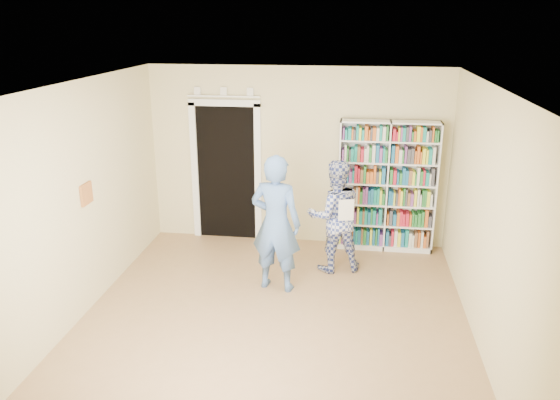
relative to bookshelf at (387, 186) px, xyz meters
name	(u,v)px	position (x,y,z in m)	size (l,w,h in m)	color
floor	(273,322)	(-1.35, -2.34, -0.99)	(5.00, 5.00, 0.00)	#9A724A
ceiling	(272,86)	(-1.35, -2.34, 1.71)	(5.00, 5.00, 0.00)	white
wall_back	(297,157)	(-1.35, 0.16, 0.36)	(4.50, 4.50, 0.00)	beige
wall_left	(77,203)	(-3.60, -2.34, 0.36)	(5.00, 5.00, 0.00)	beige
wall_right	(488,223)	(0.90, -2.34, 0.36)	(5.00, 5.00, 0.00)	beige
bookshelf	(387,186)	(0.00, 0.00, 0.00)	(1.43, 0.27, 1.96)	white
doorway	(226,166)	(-2.45, 0.13, 0.19)	(1.10, 0.08, 2.43)	black
wall_art	(86,194)	(-3.58, -2.14, 0.41)	(0.03, 0.25, 0.25)	brown
man_blue	(276,224)	(-1.44, -1.49, -0.10)	(0.65, 0.43, 1.78)	#4E73AF
man_plaid	(334,216)	(-0.73, -0.83, -0.20)	(0.76, 0.60, 1.57)	navy
paper_sheet	(346,210)	(-0.57, -1.09, -0.02)	(0.20, 0.01, 0.29)	white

